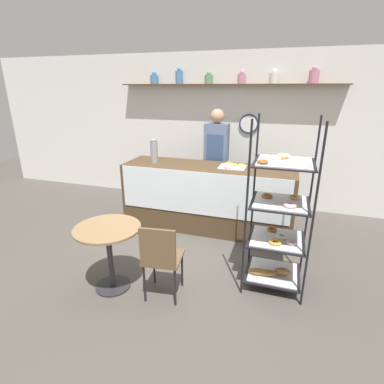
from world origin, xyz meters
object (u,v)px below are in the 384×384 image
object	(u,v)px
person_worker	(216,158)
cafe_chair	(161,255)
donut_tray_counter	(233,166)
coffee_carafe	(154,151)
pastry_rack	(278,222)
cafe_table	(109,243)

from	to	relation	value
person_worker	cafe_chair	xyz separation A→B (m)	(0.01, -2.35, -0.48)
person_worker	donut_tray_counter	bearing A→B (deg)	-54.19
person_worker	coffee_carafe	size ratio (longest dim) A/B	4.84
cafe_chair	coffee_carafe	xyz separation A→B (m)	(-0.87, 1.78, 0.66)
coffee_carafe	donut_tray_counter	xyz separation A→B (m)	(1.23, 0.06, -0.16)
pastry_rack	cafe_chair	bearing A→B (deg)	-149.41
person_worker	cafe_chair	world-z (taller)	person_worker
pastry_rack	donut_tray_counter	distance (m)	1.42
coffee_carafe	donut_tray_counter	bearing A→B (deg)	2.59
pastry_rack	cafe_table	size ratio (longest dim) A/B	2.52
cafe_chair	donut_tray_counter	size ratio (longest dim) A/B	2.23
pastry_rack	cafe_chair	size ratio (longest dim) A/B	2.16
cafe_chair	coffee_carafe	bearing A→B (deg)	-71.25
pastry_rack	donut_tray_counter	xyz separation A→B (m)	(-0.72, 1.20, 0.26)
cafe_table	donut_tray_counter	bearing A→B (deg)	62.21
coffee_carafe	pastry_rack	bearing A→B (deg)	-30.40
pastry_rack	person_worker	bearing A→B (deg)	122.56
coffee_carafe	cafe_table	bearing A→B (deg)	-81.61
cafe_table	donut_tray_counter	world-z (taller)	donut_tray_counter
coffee_carafe	donut_tray_counter	world-z (taller)	coffee_carafe
donut_tray_counter	person_worker	bearing A→B (deg)	125.81
person_worker	cafe_table	distance (m)	2.46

